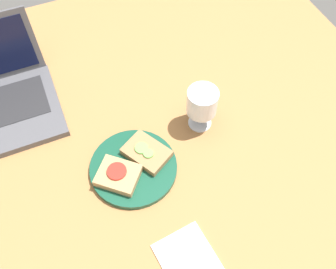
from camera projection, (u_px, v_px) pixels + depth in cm
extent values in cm
cube|color=#9E6B3D|center=(161.00, 155.00, 96.39)|extent=(140.00, 140.00, 3.00)
cylinder|color=#144733|center=(134.00, 168.00, 91.89)|extent=(21.46, 21.46, 1.50)
cube|color=#937047|center=(147.00, 153.00, 92.15)|extent=(12.11, 13.29, 1.87)
cylinder|color=#6BB74C|center=(142.00, 148.00, 91.68)|extent=(3.38, 3.38, 0.43)
cylinder|color=#6BB74C|center=(148.00, 153.00, 90.80)|extent=(2.63, 2.63, 0.47)
cube|color=#A88456|center=(118.00, 175.00, 88.73)|extent=(12.51, 12.35, 2.07)
cylinder|color=red|center=(117.00, 171.00, 87.85)|extent=(4.67, 4.67, 0.56)
cylinder|color=white|center=(200.00, 123.00, 99.99)|extent=(6.18, 6.18, 0.40)
cylinder|color=white|center=(200.00, 116.00, 97.61)|extent=(1.10, 1.10, 5.29)
cylinder|color=white|center=(202.00, 102.00, 92.54)|extent=(7.80, 7.80, 6.84)
cylinder|color=white|center=(202.00, 105.00, 93.43)|extent=(7.18, 7.18, 4.71)
cube|color=#4C4C51|center=(2.00, 115.00, 100.33)|extent=(30.93, 25.52, 1.94)
cube|color=white|center=(187.00, 258.00, 80.49)|extent=(12.73, 13.38, 0.40)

